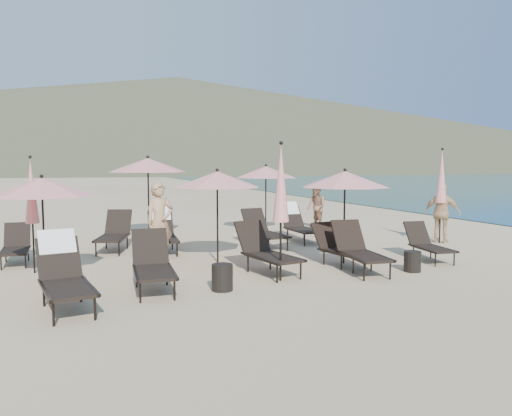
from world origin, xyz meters
name	(u,v)px	position (x,y,z in m)	size (l,w,h in m)	color
ground	(326,275)	(0.00, 0.00, 0.00)	(800.00, 800.00, 0.00)	#D6BA8C
volcanic_headland	(196,125)	(71.37, 302.62, 26.49)	(690.00, 690.00, 55.00)	brown
lounger_0	(63,272)	(-5.04, -0.52, 0.56)	(0.96, 1.96, 1.17)	black
lounger_1	(153,264)	(-3.53, 0.07, 0.48)	(0.80, 1.83, 1.03)	black
lounger_2	(266,250)	(-1.09, 0.61, 0.48)	(1.00, 1.88, 1.03)	black
lounger_3	(340,247)	(0.73, 0.73, 0.43)	(0.86, 1.68, 0.92)	black
lounger_4	(359,249)	(0.81, 0.07, 0.48)	(0.89, 1.86, 1.03)	black
lounger_5	(428,243)	(3.01, 0.56, 0.40)	(0.77, 1.56, 0.86)	black
lounger_6	(16,246)	(-6.10, 3.60, 0.41)	(0.60, 1.53, 0.88)	black
lounger_7	(114,233)	(-3.83, 4.53, 0.48)	(1.16, 1.90, 1.02)	black
lounger_8	(162,230)	(-2.66, 4.02, 0.54)	(0.82, 1.87, 1.14)	black
lounger_9	(264,230)	(0.04, 3.64, 0.47)	(0.85, 1.82, 1.01)	black
lounger_10	(298,223)	(1.41, 4.31, 0.53)	(0.71, 1.81, 1.12)	black
umbrella_open_0	(42,187)	(-5.39, 1.37, 1.84)	(1.94, 1.94, 2.09)	black
umbrella_open_1	(217,179)	(-1.73, 2.06, 1.93)	(2.02, 2.02, 2.18)	black
umbrella_open_2	(345,179)	(0.98, 0.97, 1.93)	(2.03, 2.03, 2.18)	black
umbrella_open_3	(148,165)	(-2.64, 6.44, 2.24)	(2.35, 2.35, 2.53)	black
umbrella_open_4	(266,172)	(1.19, 6.36, 2.00)	(2.11, 2.11, 2.27)	black
umbrella_closed_0	(281,184)	(-1.08, -0.11, 1.89)	(0.32, 0.32, 2.72)	black
umbrella_closed_1	(442,177)	(5.05, 2.51, 1.90)	(0.32, 0.32, 2.73)	black
umbrella_closed_2	(31,192)	(-5.64, 2.31, 1.71)	(0.29, 0.29, 2.46)	black
side_table_0	(222,277)	(-2.37, -0.44, 0.24)	(0.39, 0.39, 0.48)	black
side_table_1	(412,261)	(1.87, -0.35, 0.22)	(0.36, 0.36, 0.44)	black
beachgoer_a	(160,222)	(-2.95, 2.68, 0.93)	(0.68, 0.44, 1.85)	tan
beachgoer_b	(316,207)	(3.20, 6.63, 0.77)	(0.75, 0.58, 1.54)	#96694D
beachgoer_c	(442,213)	(5.14, 2.55, 0.86)	(1.01, 0.42, 1.73)	tan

